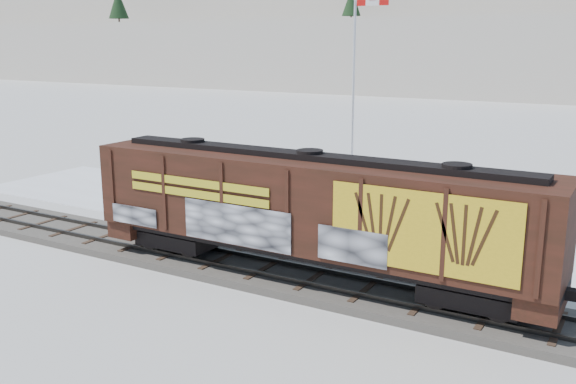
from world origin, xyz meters
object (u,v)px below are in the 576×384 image
Objects in this scene: hopper_railcar at (309,208)px; car_white at (263,209)px; flagpole at (355,120)px; car_silver at (253,201)px; car_dark at (356,216)px.

car_white is at bearing 133.78° from hopper_railcar.
flagpole is 7.79m from car_silver.
car_dark is at bearing 100.81° from hopper_railcar.
flagpole reaches higher than car_silver.
hopper_railcar is 3.75× the size of car_dark.
hopper_railcar reaches higher than car_white.
hopper_railcar reaches higher than car_dark.
car_white is (-5.61, 5.85, -2.10)m from hopper_railcar.
flagpole is at bearing 108.16° from hopper_railcar.
flagpole is 2.57× the size of car_dark.
car_white is 0.93× the size of car_dark.
car_silver is 1.15× the size of car_white.
car_silver is at bearing 114.90° from car_dark.
car_silver is at bearing 135.53° from hopper_railcar.
flagpole reaches higher than hopper_railcar.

